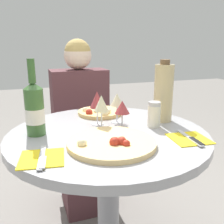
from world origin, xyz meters
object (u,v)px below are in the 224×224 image
(dining_table, at_px, (108,167))
(pizza_large, at_px, (112,143))
(tall_carafe, at_px, (163,93))
(wine_bottle, at_px, (35,109))
(seated_diner, at_px, (83,133))
(chair_behind_diner, at_px, (79,139))

(dining_table, relative_size, pizza_large, 2.57)
(dining_table, xyz_separation_m, tall_carafe, (0.32, 0.07, 0.32))
(dining_table, distance_m, wine_bottle, 0.43)
(wine_bottle, bearing_deg, dining_table, -12.62)
(seated_diner, bearing_deg, wine_bottle, 61.15)
(wine_bottle, xyz_separation_m, tall_carafe, (0.62, 0.00, 0.03))
(seated_diner, relative_size, pizza_large, 3.42)
(dining_table, bearing_deg, pizza_large, -103.15)
(chair_behind_diner, height_order, pizza_large, chair_behind_diner)
(seated_diner, bearing_deg, chair_behind_diner, -90.00)
(dining_table, distance_m, tall_carafe, 0.46)
(seated_diner, bearing_deg, tall_carafe, 115.41)
(chair_behind_diner, distance_m, seated_diner, 0.17)
(wine_bottle, bearing_deg, pizza_large, -39.88)
(pizza_large, distance_m, wine_bottle, 0.37)
(pizza_large, bearing_deg, dining_table, 76.85)
(seated_diner, distance_m, tall_carafe, 0.78)
(chair_behind_diner, bearing_deg, dining_table, 87.99)
(dining_table, relative_size, seated_diner, 0.75)
(dining_table, distance_m, seated_diner, 0.68)
(chair_behind_diner, bearing_deg, wine_bottle, 65.91)
(dining_table, distance_m, chair_behind_diner, 0.83)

